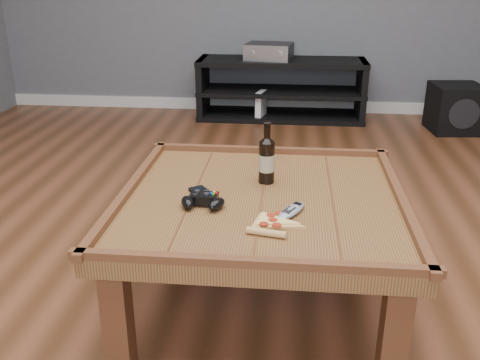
# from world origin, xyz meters

# --- Properties ---
(ground) EXTENTS (6.00, 6.00, 0.00)m
(ground) POSITION_xyz_m (0.00, 0.00, 0.00)
(ground) COLOR #472714
(ground) RESTS_ON ground
(baseboard) EXTENTS (5.00, 0.02, 0.10)m
(baseboard) POSITION_xyz_m (0.00, 2.99, 0.05)
(baseboard) COLOR silver
(baseboard) RESTS_ON ground
(coffee_table) EXTENTS (1.03, 1.03, 0.48)m
(coffee_table) POSITION_xyz_m (0.00, 0.00, 0.39)
(coffee_table) COLOR #542E18
(coffee_table) RESTS_ON ground
(media_console) EXTENTS (1.40, 0.45, 0.50)m
(media_console) POSITION_xyz_m (0.00, 2.75, 0.25)
(media_console) COLOR black
(media_console) RESTS_ON ground
(beer_bottle) EXTENTS (0.06, 0.06, 0.23)m
(beer_bottle) POSITION_xyz_m (0.01, 0.14, 0.54)
(beer_bottle) COLOR black
(beer_bottle) RESTS_ON coffee_table
(game_controller) EXTENTS (0.17, 0.11, 0.05)m
(game_controller) POSITION_xyz_m (-0.20, -0.11, 0.47)
(game_controller) COLOR black
(game_controller) RESTS_ON coffee_table
(pizza_slice) EXTENTS (0.18, 0.24, 0.02)m
(pizza_slice) POSITION_xyz_m (0.04, -0.23, 0.46)
(pizza_slice) COLOR tan
(pizza_slice) RESTS_ON coffee_table
(smartphone) EXTENTS (0.11, 0.12, 0.01)m
(smartphone) POSITION_xyz_m (-0.22, -0.00, 0.46)
(smartphone) COLOR black
(smartphone) RESTS_ON coffee_table
(remote_control) EXTENTS (0.12, 0.17, 0.02)m
(remote_control) POSITION_xyz_m (0.10, -0.14, 0.46)
(remote_control) COLOR gray
(remote_control) RESTS_ON coffee_table
(av_receiver) EXTENTS (0.41, 0.36, 0.13)m
(av_receiver) POSITION_xyz_m (-0.11, 2.75, 0.56)
(av_receiver) COLOR black
(av_receiver) RESTS_ON media_console
(subwoofer) EXTENTS (0.40, 0.40, 0.37)m
(subwoofer) POSITION_xyz_m (1.37, 2.49, 0.18)
(subwoofer) COLOR black
(subwoofer) RESTS_ON ground
(game_console) EXTENTS (0.15, 0.22, 0.25)m
(game_console) POSITION_xyz_m (-0.16, 2.66, 0.11)
(game_console) COLOR slate
(game_console) RESTS_ON ground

